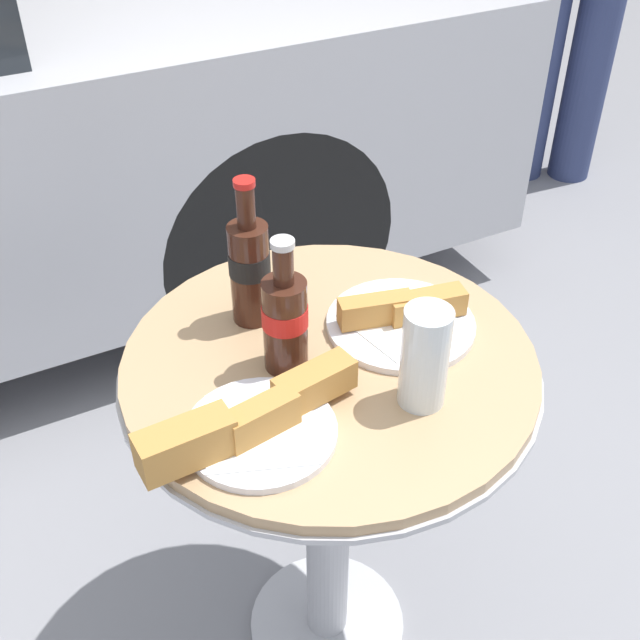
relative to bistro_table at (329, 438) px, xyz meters
name	(u,v)px	position (x,y,z in m)	size (l,w,h in m)	color
ground_plane	(327,625)	(0.00, 0.00, -0.57)	(30.00, 30.00, 0.00)	gray
bistro_table	(329,438)	(0.00, 0.00, 0.00)	(0.66, 0.66, 0.75)	#B7B7BC
cola_bottle_left	(285,319)	(-0.07, 0.01, 0.27)	(0.07, 0.07, 0.22)	#3D1E14
cola_bottle_right	(250,267)	(-0.07, 0.15, 0.28)	(0.07, 0.07, 0.25)	#3D1E14
drinking_glass	(424,361)	(0.07, -0.14, 0.25)	(0.07, 0.07, 0.16)	#C68923
lunch_plate_near	(401,318)	(0.14, 0.02, 0.20)	(0.24, 0.24, 0.06)	white
lunch_plate_far	(252,424)	(-0.17, -0.10, 0.21)	(0.33, 0.21, 0.07)	white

